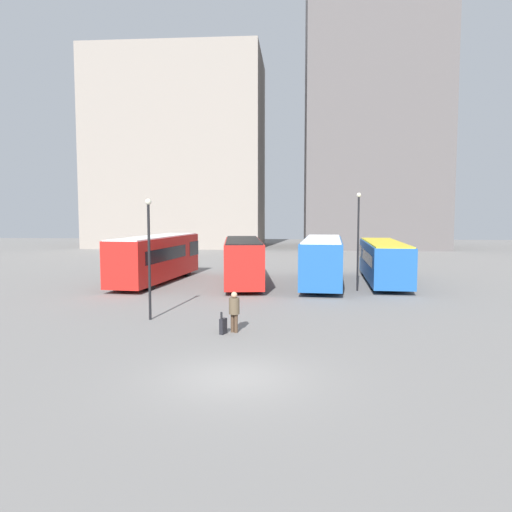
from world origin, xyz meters
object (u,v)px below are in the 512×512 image
at_px(bus_0, 157,257).
at_px(suitcase, 223,326).
at_px(traveler, 234,308).
at_px(bus_2, 322,259).
at_px(bus_1, 243,260).
at_px(lamp_post_1, 149,249).
at_px(lamp_post_0, 358,234).
at_px(bus_3, 383,260).

height_order(bus_0, suitcase, bus_0).
xyz_separation_m(traveler, suitcase, (-0.41, -0.31, -0.67)).
bearing_deg(bus_0, suitcase, -148.73).
xyz_separation_m(bus_2, traveler, (-4.33, -14.43, -0.73)).
xyz_separation_m(bus_1, suitcase, (0.71, -14.40, -1.34)).
bearing_deg(lamp_post_1, traveler, -27.34).
height_order(bus_2, suitcase, bus_2).
bearing_deg(lamp_post_1, bus_2, 55.49).
height_order(bus_0, lamp_post_1, lamp_post_1).
bearing_deg(traveler, bus_2, 7.24).
bearing_deg(lamp_post_1, suitcase, -33.36).
distance_m(bus_0, bus_1, 6.17).
relative_size(traveler, lamp_post_1, 0.30).
distance_m(lamp_post_0, lamp_post_1, 14.06).
bearing_deg(bus_0, lamp_post_1, -159.28).
height_order(bus_1, traveler, bus_1).
relative_size(bus_0, lamp_post_0, 1.93).
distance_m(bus_0, lamp_post_0, 14.09).
distance_m(bus_0, lamp_post_1, 12.93).
xyz_separation_m(bus_3, lamp_post_0, (-2.29, -4.11, 2.00)).
bearing_deg(bus_3, bus_2, 108.23).
xyz_separation_m(bus_2, bus_3, (4.32, 1.17, -0.15)).
height_order(bus_0, traveler, bus_0).
bearing_deg(bus_3, lamp_post_1, 139.63).
bearing_deg(bus_1, suitcase, 175.85).
distance_m(bus_1, bus_3, 9.89).
relative_size(bus_3, lamp_post_0, 1.94).
bearing_deg(suitcase, bus_3, -5.72).
height_order(suitcase, lamp_post_0, lamp_post_0).
height_order(bus_0, lamp_post_0, lamp_post_0).
xyz_separation_m(bus_0, lamp_post_1, (3.15, -12.45, 1.48)).
relative_size(suitcase, lamp_post_1, 0.17).
bearing_deg(bus_1, lamp_post_0, -116.13).
relative_size(bus_1, traveler, 6.45).
bearing_deg(bus_1, bus_3, -88.22).
distance_m(bus_0, bus_2, 11.60).
xyz_separation_m(traveler, lamp_post_0, (6.36, 11.50, 2.57)).
relative_size(bus_0, traveler, 7.04).
bearing_deg(lamp_post_1, lamp_post_0, 41.77).
relative_size(bus_3, lamp_post_1, 2.16).
bearing_deg(bus_2, bus_1, 97.80).
distance_m(bus_2, bus_3, 4.48).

